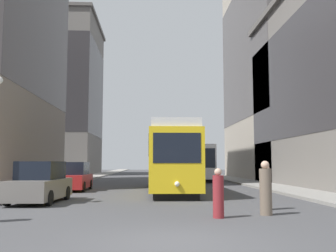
{
  "coord_description": "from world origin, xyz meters",
  "views": [
    {
      "loc": [
        -0.5,
        -8.44,
        1.72
      ],
      "look_at": [
        0.22,
        7.49,
        3.32
      ],
      "focal_mm": 40.15,
      "sensor_mm": 36.0,
      "label": 1
    }
  ],
  "objects_px": {
    "streetcar": "(171,157)",
    "parked_car_left_near": "(40,183)",
    "transit_bus": "(193,161)",
    "pedestrian_crossing_far": "(267,189)",
    "pedestrian_on_sidewalk": "(266,190)",
    "pedestrian_crossing_near": "(218,195)",
    "parked_car_left_mid": "(74,177)"
  },
  "relations": [
    {
      "from": "parked_car_left_mid",
      "to": "pedestrian_crossing_near",
      "type": "xyz_separation_m",
      "value": [
        7.1,
        -12.5,
        -0.11
      ]
    },
    {
      "from": "parked_car_left_mid",
      "to": "pedestrian_crossing_far",
      "type": "bearing_deg",
      "value": -48.69
    },
    {
      "from": "parked_car_left_near",
      "to": "pedestrian_on_sidewalk",
      "type": "bearing_deg",
      "value": -24.88
    },
    {
      "from": "transit_bus",
      "to": "parked_car_left_near",
      "type": "relative_size",
      "value": 2.75
    },
    {
      "from": "parked_car_left_near",
      "to": "pedestrian_on_sidewalk",
      "type": "height_order",
      "value": "parked_car_left_near"
    },
    {
      "from": "pedestrian_crossing_near",
      "to": "pedestrian_on_sidewalk",
      "type": "bearing_deg",
      "value": -135.9
    },
    {
      "from": "parked_car_left_mid",
      "to": "parked_car_left_near",
      "type": "bearing_deg",
      "value": -90.32
    },
    {
      "from": "parked_car_left_near",
      "to": "pedestrian_crossing_near",
      "type": "distance_m",
      "value": 8.76
    },
    {
      "from": "pedestrian_crossing_near",
      "to": "parked_car_left_near",
      "type": "bearing_deg",
      "value": -11.04
    },
    {
      "from": "streetcar",
      "to": "parked_car_left_near",
      "type": "distance_m",
      "value": 8.83
    },
    {
      "from": "pedestrian_on_sidewalk",
      "to": "streetcar",
      "type": "bearing_deg",
      "value": 7.17
    },
    {
      "from": "streetcar",
      "to": "parked_car_left_near",
      "type": "relative_size",
      "value": 2.8
    },
    {
      "from": "streetcar",
      "to": "pedestrian_on_sidewalk",
      "type": "distance_m",
      "value": 11.11
    },
    {
      "from": "pedestrian_crossing_far",
      "to": "streetcar",
      "type": "bearing_deg",
      "value": -57.14
    },
    {
      "from": "transit_bus",
      "to": "pedestrian_on_sidewalk",
      "type": "distance_m",
      "value": 26.06
    },
    {
      "from": "streetcar",
      "to": "pedestrian_crossing_far",
      "type": "relative_size",
      "value": 7.44
    },
    {
      "from": "streetcar",
      "to": "parked_car_left_mid",
      "type": "bearing_deg",
      "value": 169.51
    },
    {
      "from": "pedestrian_crossing_far",
      "to": "parked_car_left_near",
      "type": "bearing_deg",
      "value": -4.13
    },
    {
      "from": "parked_car_left_near",
      "to": "pedestrian_on_sidewalk",
      "type": "distance_m",
      "value": 9.91
    },
    {
      "from": "parked_car_left_near",
      "to": "parked_car_left_mid",
      "type": "bearing_deg",
      "value": 92.38
    },
    {
      "from": "pedestrian_crossing_near",
      "to": "pedestrian_on_sidewalk",
      "type": "height_order",
      "value": "pedestrian_on_sidewalk"
    },
    {
      "from": "parked_car_left_mid",
      "to": "pedestrian_on_sidewalk",
      "type": "bearing_deg",
      "value": -53.82
    },
    {
      "from": "transit_bus",
      "to": "pedestrian_on_sidewalk",
      "type": "relative_size",
      "value": 6.75
    },
    {
      "from": "streetcar",
      "to": "transit_bus",
      "type": "height_order",
      "value": "streetcar"
    },
    {
      "from": "pedestrian_on_sidewalk",
      "to": "parked_car_left_mid",
      "type": "bearing_deg",
      "value": 29.87
    },
    {
      "from": "streetcar",
      "to": "transit_bus",
      "type": "distance_m",
      "value": 15.63
    },
    {
      "from": "streetcar",
      "to": "pedestrian_crossing_near",
      "type": "height_order",
      "value": "streetcar"
    },
    {
      "from": "pedestrian_on_sidewalk",
      "to": "parked_car_left_near",
      "type": "bearing_deg",
      "value": 56.1
    },
    {
      "from": "streetcar",
      "to": "pedestrian_crossing_far",
      "type": "xyz_separation_m",
      "value": [
        3.12,
        -9.27,
        -1.32
      ]
    },
    {
      "from": "streetcar",
      "to": "parked_car_left_mid",
      "type": "relative_size",
      "value": 2.89
    },
    {
      "from": "parked_car_left_near",
      "to": "pedestrian_crossing_far",
      "type": "relative_size",
      "value": 2.66
    },
    {
      "from": "transit_bus",
      "to": "parked_car_left_near",
      "type": "bearing_deg",
      "value": -114.44
    }
  ]
}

